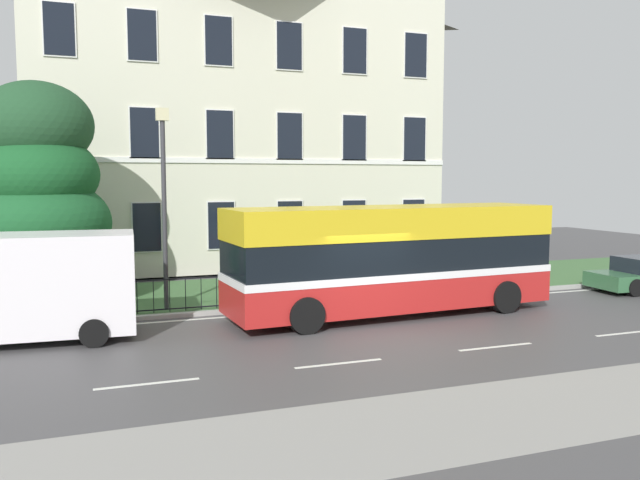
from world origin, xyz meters
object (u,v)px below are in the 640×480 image
white_panel_van (32,287)px  street_lamp_post (164,193)px  single_decker_bus (392,258)px  evergreen_tree (46,216)px  georgian_townhouse (229,111)px  litter_bin (251,284)px

white_panel_van → street_lamp_post: street_lamp_post is taller
single_decker_bus → street_lamp_post: (-6.16, 2.58, 1.87)m
single_decker_bus → white_panel_van: bearing=175.2°
street_lamp_post → evergreen_tree: bearing=141.3°
evergreen_tree → street_lamp_post: 4.34m
evergreen_tree → single_decker_bus: size_ratio=0.76×
georgian_townhouse → white_panel_van: size_ratio=3.23×
street_lamp_post → litter_bin: bearing=8.9°
white_panel_van → litter_bin: (6.14, 2.81, -0.70)m
evergreen_tree → white_panel_van: evergreen_tree is taller
single_decker_bus → street_lamp_post: bearing=153.6°
evergreen_tree → georgian_townhouse: bearing=47.5°
georgian_townhouse → evergreen_tree: (-7.69, -8.40, -4.35)m
georgian_townhouse → evergreen_tree: bearing=-132.5°
white_panel_van → street_lamp_post: bearing=-141.7°
evergreen_tree → single_decker_bus: evergreen_tree is taller
georgian_townhouse → litter_bin: (-1.68, -10.66, -6.50)m
white_panel_van → street_lamp_post: 4.75m
evergreen_tree → litter_bin: bearing=-20.6°
evergreen_tree → street_lamp_post: (3.34, -2.68, 0.75)m
georgian_townhouse → evergreen_tree: georgian_townhouse is taller
georgian_townhouse → litter_bin: bearing=-99.0°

